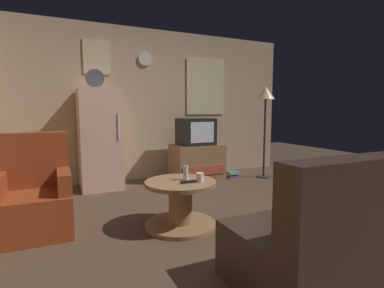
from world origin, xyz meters
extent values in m
plane|color=#4C3828|center=(0.00, 0.00, 0.00)|extent=(12.00, 12.00, 0.00)
cube|color=tan|center=(0.00, 2.45, 1.27)|extent=(5.20, 0.10, 2.53)
cube|color=beige|center=(1.04, 2.39, 1.61)|extent=(0.76, 0.02, 1.00)
cube|color=beige|center=(-0.88, 2.39, 2.01)|extent=(0.40, 0.02, 0.52)
cylinder|color=silver|center=(-0.10, 2.39, 2.03)|extent=(0.22, 0.03, 0.22)
cube|color=beige|center=(-0.92, 2.07, 0.75)|extent=(0.60, 0.60, 1.50)
cylinder|color=silver|center=(-0.70, 1.77, 0.95)|extent=(0.02, 0.02, 0.36)
cylinder|color=#4C4C51|center=(-0.97, 1.99, 1.64)|extent=(0.26, 0.04, 0.26)
cube|color=#8E6642|center=(0.63, 1.91, 0.31)|extent=(0.84, 0.52, 0.61)
cube|color=#AD4733|center=(0.63, 1.64, 0.21)|extent=(0.76, 0.01, 0.15)
cube|color=black|center=(0.60, 1.91, 0.83)|extent=(0.54, 0.50, 0.44)
cube|color=silver|center=(0.60, 1.65, 0.83)|extent=(0.41, 0.01, 0.33)
cylinder|color=#332D28|center=(1.80, 1.61, 0.01)|extent=(0.24, 0.24, 0.02)
cylinder|color=#332D28|center=(1.80, 1.61, 0.70)|extent=(0.04, 0.04, 1.40)
cone|color=#F2D18C|center=(1.80, 1.61, 1.48)|extent=(0.32, 0.32, 0.22)
cylinder|color=#8E6642|center=(-0.41, 0.16, 0.02)|extent=(0.72, 0.72, 0.04)
cylinder|color=#8E6642|center=(-0.41, 0.16, 0.24)|extent=(0.24, 0.24, 0.43)
cylinder|color=#8E6642|center=(-0.41, 0.16, 0.45)|extent=(0.72, 0.72, 0.04)
cylinder|color=silver|center=(-0.34, 0.18, 0.55)|extent=(0.05, 0.05, 0.15)
cylinder|color=silver|center=(-0.24, 0.05, 0.52)|extent=(0.08, 0.08, 0.09)
cube|color=black|center=(-0.37, 0.06, 0.48)|extent=(0.15, 0.05, 0.02)
cube|color=maroon|center=(-1.75, 0.59, 0.20)|extent=(0.68, 0.68, 0.40)
cube|color=maroon|center=(-1.75, 0.85, 0.68)|extent=(0.68, 0.16, 0.56)
cube|color=maroon|center=(-1.47, 0.59, 0.50)|extent=(0.12, 0.60, 0.20)
cube|color=#38281E|center=(0.34, -1.14, 0.20)|extent=(1.70, 0.80, 0.40)
cube|color=#754B5E|center=(1.28, 1.80, 0.01)|extent=(0.21, 0.16, 0.03)
cube|color=#4241A6|center=(1.28, 1.80, 0.04)|extent=(0.17, 0.15, 0.02)
cube|color=#A08044|center=(1.28, 1.80, 0.06)|extent=(0.19, 0.12, 0.02)
cube|color=gray|center=(1.28, 1.80, 0.08)|extent=(0.17, 0.17, 0.02)
cube|color=#499275|center=(1.28, 1.80, 0.10)|extent=(0.19, 0.14, 0.02)
camera|label=1|loc=(-1.54, -2.54, 1.18)|focal=27.79mm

